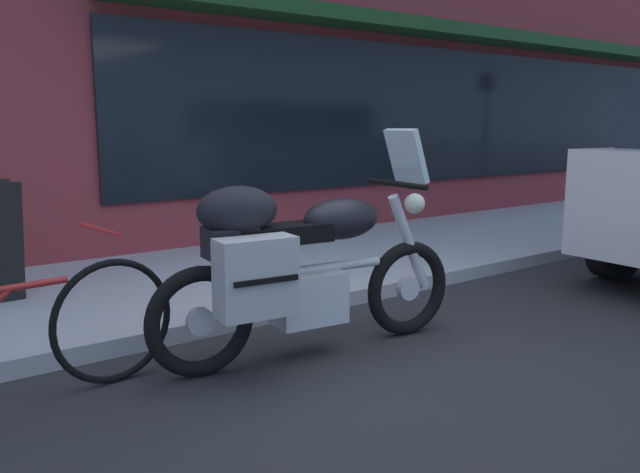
% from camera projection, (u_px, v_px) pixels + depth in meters
% --- Properties ---
extents(ground_plane, '(80.00, 80.00, 0.00)m').
position_uv_depth(ground_plane, '(380.00, 363.00, 3.88)').
color(ground_plane, '#2B2B2B').
extents(storefront_building, '(23.47, 0.90, 6.02)m').
position_uv_depth(storefront_building, '(573.00, 33.00, 10.87)').
color(storefront_building, maroon).
rests_on(storefront_building, ground_plane).
extents(touring_motorcycle, '(2.13, 0.63, 1.40)m').
position_uv_depth(touring_motorcycle, '(298.00, 263.00, 3.86)').
color(touring_motorcycle, black).
rests_on(touring_motorcycle, ground_plane).
extents(parked_bicycle, '(1.76, 0.48, 0.94)m').
position_uv_depth(parked_bicycle, '(10.00, 338.00, 3.18)').
color(parked_bicycle, black).
rests_on(parked_bicycle, ground_plane).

